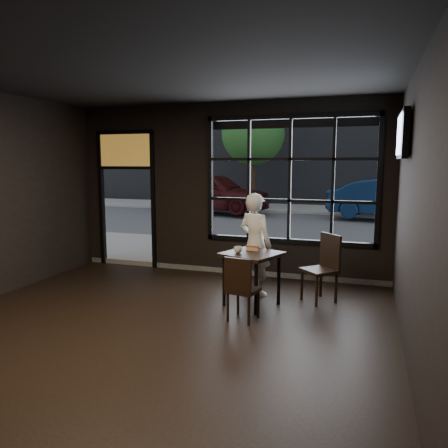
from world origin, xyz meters
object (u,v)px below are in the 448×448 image
(chair_near, at_px, (243,288))
(navy_car, at_px, (390,199))
(man, at_px, (255,244))
(cafe_table, at_px, (252,279))

(chair_near, distance_m, navy_car, 11.23)
(chair_near, distance_m, man, 1.23)
(man, xyz_separation_m, navy_car, (2.43, 9.82, -0.02))
(cafe_table, xyz_separation_m, navy_car, (2.34, 10.37, 0.40))
(chair_near, relative_size, navy_car, 0.21)
(chair_near, relative_size, man, 0.54)
(navy_car, bearing_deg, chair_near, 177.56)
(cafe_table, distance_m, man, 0.69)
(cafe_table, bearing_deg, navy_car, 98.91)
(cafe_table, bearing_deg, chair_near, -64.10)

